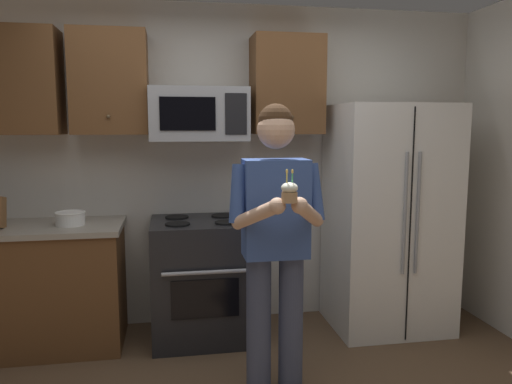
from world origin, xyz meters
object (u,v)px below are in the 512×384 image
oven_range (202,279)px  person (276,234)px  cupcake (289,192)px  microwave (199,114)px  refrigerator (388,218)px  bowl_large_white (70,218)px

oven_range → person: size_ratio=0.53×
oven_range → cupcake: size_ratio=5.36×
microwave → person: size_ratio=0.42×
oven_range → refrigerator: size_ratio=0.52×
microwave → refrigerator: 1.72m
refrigerator → person: (-1.12, -0.86, 0.10)m
cupcake → bowl_large_white: bearing=137.4°
oven_range → microwave: size_ratio=1.26×
oven_range → bowl_large_white: (-0.94, -0.01, 0.51)m
person → refrigerator: bearing=37.6°
microwave → person: microwave is taller
cupcake → oven_range: bearing=107.3°
microwave → cupcake: (0.38, -1.35, -0.43)m
microwave → cupcake: size_ratio=4.26×
refrigerator → person: size_ratio=1.02×
person → microwave: bearing=110.6°
oven_range → microwave: bearing=90.0°
bowl_large_white → cupcake: (1.33, -1.22, 0.32)m
refrigerator → cupcake: (-1.12, -1.19, 0.39)m
refrigerator → bowl_large_white: bearing=179.3°
oven_range → cupcake: (0.38, -1.23, 0.83)m
bowl_large_white → oven_range: bearing=0.6°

